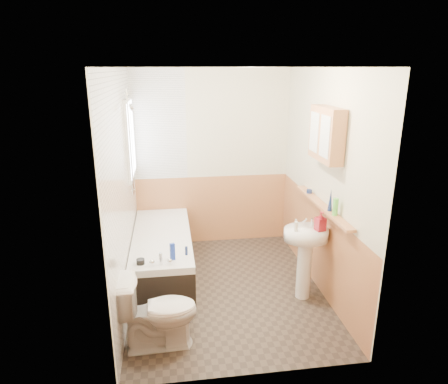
% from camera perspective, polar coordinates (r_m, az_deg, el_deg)
% --- Properties ---
extents(floor, '(2.80, 2.80, 0.00)m').
position_cam_1_polar(floor, '(4.85, 0.26, -13.61)').
color(floor, '#2E2621').
rests_on(floor, ground).
extents(ceiling, '(2.80, 2.80, 0.00)m').
position_cam_1_polar(ceiling, '(4.16, 0.30, 17.40)').
color(ceiling, white).
rests_on(ceiling, ground).
extents(wall_back, '(2.20, 0.02, 2.50)m').
position_cam_1_polar(wall_back, '(5.70, -1.78, 4.71)').
color(wall_back, beige).
rests_on(wall_back, ground).
extents(wall_front, '(2.20, 0.02, 2.50)m').
position_cam_1_polar(wall_front, '(3.04, 4.15, -6.90)').
color(wall_front, beige).
rests_on(wall_front, ground).
extents(wall_left, '(0.02, 2.80, 2.50)m').
position_cam_1_polar(wall_left, '(4.33, -14.41, 0.06)').
color(wall_left, beige).
rests_on(wall_left, ground).
extents(wall_right, '(0.02, 2.80, 2.50)m').
position_cam_1_polar(wall_right, '(4.63, 14.00, 1.21)').
color(wall_right, beige).
rests_on(wall_right, ground).
extents(wainscot_right, '(0.01, 2.80, 1.00)m').
position_cam_1_polar(wainscot_right, '(4.88, 13.12, -7.29)').
color(wainscot_right, '#C17F4F').
rests_on(wainscot_right, wall_right).
extents(wainscot_front, '(2.20, 0.01, 1.00)m').
position_cam_1_polar(wainscot_front, '(3.43, 3.79, -18.24)').
color(wainscot_front, '#C17F4F').
rests_on(wainscot_front, wall_front).
extents(wainscot_back, '(2.20, 0.01, 1.00)m').
position_cam_1_polar(wainscot_back, '(5.89, -1.69, -2.48)').
color(wainscot_back, '#C17F4F').
rests_on(wainscot_back, wall_back).
extents(tile_cladding_left, '(0.01, 2.80, 2.50)m').
position_cam_1_polar(tile_cladding_left, '(4.33, -14.12, 0.07)').
color(tile_cladding_left, white).
rests_on(tile_cladding_left, wall_left).
extents(tile_return_back, '(0.75, 0.01, 1.50)m').
position_cam_1_polar(tile_return_back, '(5.55, -9.36, 9.40)').
color(tile_return_back, white).
rests_on(tile_return_back, wall_back).
extents(window, '(0.03, 0.79, 0.99)m').
position_cam_1_polar(window, '(5.16, -13.16, 7.46)').
color(window, white).
rests_on(window, wall_left).
extents(bathtub, '(0.70, 1.82, 0.68)m').
position_cam_1_polar(bathtub, '(5.10, -8.77, -8.64)').
color(bathtub, black).
rests_on(bathtub, floor).
extents(shower_riser, '(0.11, 0.08, 1.25)m').
position_cam_1_polar(shower_riser, '(4.82, -13.25, 7.95)').
color(shower_riser, silver).
rests_on(shower_riser, wall_left).
extents(toilet, '(0.74, 0.43, 0.71)m').
position_cam_1_polar(toilet, '(3.87, -9.40, -16.53)').
color(toilet, white).
rests_on(toilet, floor).
extents(sink, '(0.49, 0.39, 0.94)m').
position_cam_1_polar(sink, '(4.51, 11.53, -7.94)').
color(sink, white).
rests_on(sink, floor).
extents(pine_shelf, '(0.10, 1.47, 0.03)m').
position_cam_1_polar(pine_shelf, '(4.50, 13.83, -1.90)').
color(pine_shelf, '#C17F4F').
rests_on(pine_shelf, wall_right).
extents(medicine_cabinet, '(0.16, 0.61, 0.55)m').
position_cam_1_polar(medicine_cabinet, '(4.28, 14.40, 8.01)').
color(medicine_cabinet, '#C17F4F').
rests_on(medicine_cabinet, wall_right).
extents(foam_can, '(0.07, 0.07, 0.18)m').
position_cam_1_polar(foam_can, '(4.17, 15.63, -2.06)').
color(foam_can, '#59C647').
rests_on(foam_can, pine_shelf).
extents(green_bottle, '(0.06, 0.06, 0.24)m').
position_cam_1_polar(green_bottle, '(4.28, 14.97, -1.09)').
color(green_bottle, navy).
rests_on(green_bottle, pine_shelf).
extents(black_jar, '(0.07, 0.07, 0.04)m').
position_cam_1_polar(black_jar, '(4.86, 12.09, 0.10)').
color(black_jar, navy).
rests_on(black_jar, pine_shelf).
extents(soap_bottle, '(0.14, 0.23, 0.10)m').
position_cam_1_polar(soap_bottle, '(4.38, 13.57, -4.75)').
color(soap_bottle, maroon).
rests_on(soap_bottle, sink).
extents(clear_bottle, '(0.04, 0.04, 0.11)m').
position_cam_1_polar(clear_bottle, '(4.30, 10.26, -4.89)').
color(clear_bottle, silver).
rests_on(clear_bottle, sink).
extents(blue_gel, '(0.06, 0.05, 0.19)m').
position_cam_1_polar(blue_gel, '(4.30, -7.38, -8.46)').
color(blue_gel, '#19339E').
rests_on(blue_gel, bathtub).
extents(cream_jar, '(0.10, 0.10, 0.05)m').
position_cam_1_polar(cream_jar, '(4.30, -11.84, -9.71)').
color(cream_jar, black).
rests_on(cream_jar, bathtub).
extents(orange_bottle, '(0.04, 0.04, 0.09)m').
position_cam_1_polar(orange_bottle, '(4.42, -5.40, -8.37)').
color(orange_bottle, navy).
rests_on(orange_bottle, bathtub).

